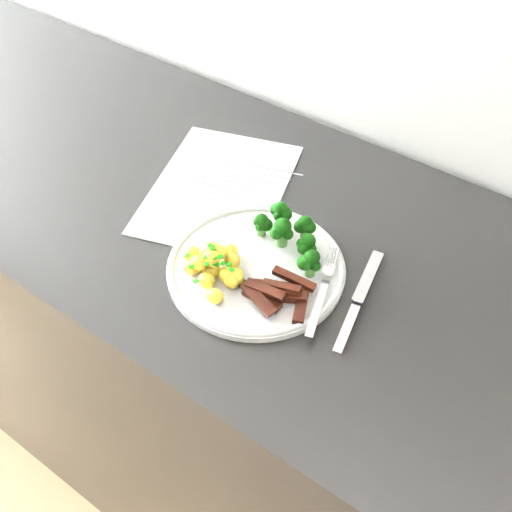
% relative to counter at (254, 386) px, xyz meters
% --- Properties ---
extents(counter, '(2.31, 0.58, 0.87)m').
position_rel_counter_xyz_m(counter, '(0.00, 0.00, 0.00)').
color(counter, black).
rests_on(counter, ground).
extents(recipe_paper, '(0.29, 0.34, 0.00)m').
position_rel_counter_xyz_m(recipe_paper, '(-0.10, 0.05, 0.44)').
color(recipe_paper, silver).
rests_on(recipe_paper, counter).
extents(plate, '(0.25, 0.25, 0.01)m').
position_rel_counter_xyz_m(plate, '(0.05, -0.07, 0.44)').
color(plate, white).
rests_on(plate, counter).
extents(broccoli, '(0.13, 0.08, 0.06)m').
position_rel_counter_xyz_m(broccoli, '(0.07, -0.01, 0.47)').
color(broccoli, '#325C22').
rests_on(broccoli, plate).
extents(potatoes, '(0.10, 0.10, 0.04)m').
position_rel_counter_xyz_m(potatoes, '(0.01, -0.11, 0.46)').
color(potatoes, yellow).
rests_on(potatoes, plate).
extents(beef_strips, '(0.11, 0.08, 0.02)m').
position_rel_counter_xyz_m(beef_strips, '(0.11, -0.10, 0.45)').
color(beef_strips, black).
rests_on(beef_strips, plate).
extents(fork, '(0.07, 0.16, 0.02)m').
position_rel_counter_xyz_m(fork, '(0.16, -0.06, 0.45)').
color(fork, silver).
rests_on(fork, plate).
extents(knife, '(0.05, 0.19, 0.02)m').
position_rel_counter_xyz_m(knife, '(0.20, -0.06, 0.44)').
color(knife, silver).
rests_on(knife, plate).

